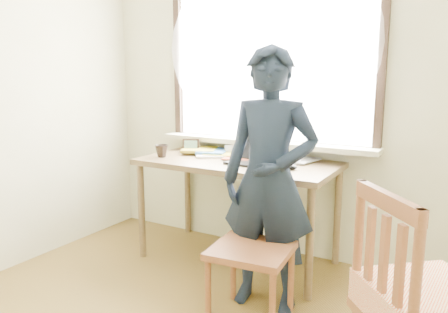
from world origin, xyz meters
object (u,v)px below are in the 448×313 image
Objects in this scene: mug_white at (231,150)px; person at (269,180)px; laptop at (254,156)px; mug_dark at (162,151)px; side_chair at (423,308)px; work_chair at (251,259)px; desk at (238,171)px.

mug_white is 0.96m from person.
laptop is 3.35× the size of mug_dark.
side_chair reaches higher than mug_white.
person is (0.66, -0.70, -0.03)m from mug_white.
laptop is 0.91m from work_chair.
mug_dark is at bearing -139.95° from mug_white.
side_chair is 1.18m from person.
work_chair is at bearing -64.55° from laptop.
laptop is at bearing -35.13° from mug_white.
laptop is 0.58m from person.
person is at bearing 147.27° from side_chair.
side_chair reaches higher than desk.
mug_white is (-0.17, 0.19, 0.13)m from desk.
desk is 14.31× the size of mug_dark.
desk is 3.08× the size of work_chair.
laptop is at bearing 10.58° from mug_dark.
side_chair is at bearing -38.82° from person.
person reaches higher than side_chair.
work_chair is 0.30× the size of person.
person reaches higher than mug_white.
mug_dark is 1.15m from person.
mug_white is at bearing 127.39° from person.
mug_dark is (-0.61, -0.17, 0.13)m from desk.
mug_white reaches higher than desk.
mug_white is 1.23m from work_chair.
work_chair is at bearing -54.74° from mug_white.
work_chair is at bearing -97.33° from person.
mug_dark is 0.06× the size of person.
mug_white is 2.12m from side_chair.
side_chair is (1.63, -1.32, -0.32)m from mug_white.
mug_white is 1.02× the size of mug_dark.
desk is at bearing 128.32° from person.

